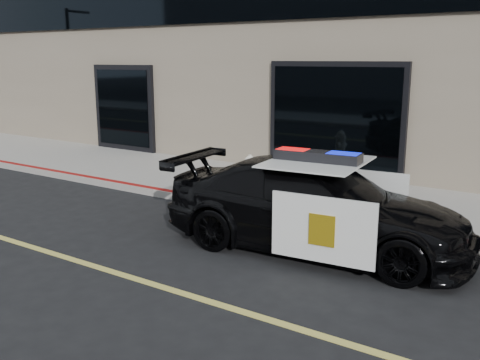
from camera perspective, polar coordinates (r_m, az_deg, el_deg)
The scene contains 4 objects.
ground at distance 7.04m, azimuth -6.38°, elevation -11.87°, with size 120.00×120.00×0.00m, color black.
sidewalk_n at distance 11.30m, azimuth 10.94°, elevation -2.05°, with size 60.00×3.50×0.15m, color gray.
police_car at distance 8.38m, azimuth 8.11°, elevation -2.75°, with size 2.86×5.15×1.57m.
fire_hydrant at distance 11.32m, azimuth 1.03°, elevation 0.56°, with size 0.37×0.51×0.81m.
Camera 1 is at (4.16, -4.87, 2.93)m, focal length 40.00 mm.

